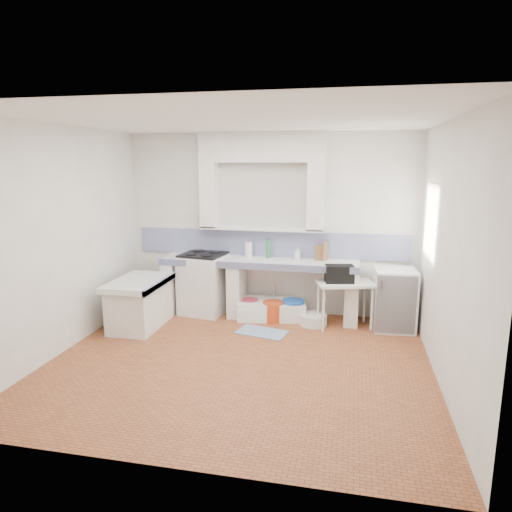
% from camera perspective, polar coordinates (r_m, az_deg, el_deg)
% --- Properties ---
extents(floor, '(4.50, 4.50, 0.00)m').
position_cam_1_polar(floor, '(5.65, -2.14, -13.05)').
color(floor, '#9F542F').
rests_on(floor, ground).
extents(ceiling, '(4.50, 4.50, 0.00)m').
position_cam_1_polar(ceiling, '(5.15, -2.38, 16.56)').
color(ceiling, white).
rests_on(ceiling, ground).
extents(wall_back, '(4.50, 0.00, 4.50)m').
position_cam_1_polar(wall_back, '(7.15, 1.65, 3.93)').
color(wall_back, white).
rests_on(wall_back, ground).
extents(wall_front, '(4.50, 0.00, 4.50)m').
position_cam_1_polar(wall_front, '(3.37, -10.57, -5.05)').
color(wall_front, white).
rests_on(wall_front, ground).
extents(wall_left, '(0.00, 4.50, 4.50)m').
position_cam_1_polar(wall_left, '(6.16, -23.02, 1.77)').
color(wall_left, white).
rests_on(wall_left, ground).
extents(wall_right, '(0.00, 4.50, 4.50)m').
position_cam_1_polar(wall_right, '(5.16, 22.75, 0.05)').
color(wall_right, white).
rests_on(wall_right, ground).
extents(alcove_mass, '(1.90, 0.25, 0.45)m').
position_cam_1_polar(alcove_mass, '(6.99, 0.69, 13.42)').
color(alcove_mass, white).
rests_on(alcove_mass, ground).
extents(window_frame, '(0.35, 0.86, 1.06)m').
position_cam_1_polar(window_frame, '(6.33, 22.47, 3.89)').
color(window_frame, '#3B2413').
rests_on(window_frame, ground).
extents(lace_valance, '(0.01, 0.84, 0.24)m').
position_cam_1_polar(lace_valance, '(6.27, 21.43, 7.40)').
color(lace_valance, white).
rests_on(lace_valance, ground).
extents(counter_slab, '(3.00, 0.60, 0.08)m').
position_cam_1_polar(counter_slab, '(6.97, 0.38, -0.77)').
color(counter_slab, white).
rests_on(counter_slab, ground).
extents(counter_lip, '(3.00, 0.04, 0.10)m').
position_cam_1_polar(counter_lip, '(6.71, -0.10, -1.27)').
color(counter_lip, navy).
rests_on(counter_lip, ground).
extents(counter_pier_left, '(0.20, 0.55, 0.82)m').
position_cam_1_polar(counter_pier_left, '(7.48, -10.22, -3.65)').
color(counter_pier_left, white).
rests_on(counter_pier_left, ground).
extents(counter_pier_mid, '(0.20, 0.55, 0.82)m').
position_cam_1_polar(counter_pier_mid, '(7.16, -2.38, -4.16)').
color(counter_pier_mid, white).
rests_on(counter_pier_mid, ground).
extents(counter_pier_right, '(0.20, 0.55, 0.82)m').
position_cam_1_polar(counter_pier_right, '(6.95, 11.79, -4.88)').
color(counter_pier_right, white).
rests_on(counter_pier_right, ground).
extents(peninsula_top, '(0.70, 1.10, 0.08)m').
position_cam_1_polar(peninsula_top, '(6.79, -14.38, -3.21)').
color(peninsula_top, white).
rests_on(peninsula_top, ground).
extents(peninsula_base, '(0.60, 1.00, 0.62)m').
position_cam_1_polar(peninsula_base, '(6.89, -14.24, -6.03)').
color(peninsula_base, white).
rests_on(peninsula_base, ground).
extents(peninsula_lip, '(0.04, 1.10, 0.10)m').
position_cam_1_polar(peninsula_lip, '(6.65, -11.83, -3.40)').
color(peninsula_lip, navy).
rests_on(peninsula_lip, ground).
extents(backsplash, '(4.27, 0.03, 0.40)m').
position_cam_1_polar(backsplash, '(7.18, 1.61, 1.55)').
color(backsplash, navy).
rests_on(backsplash, ground).
extents(stove, '(0.74, 0.72, 0.93)m').
position_cam_1_polar(stove, '(7.29, -6.50, -3.50)').
color(stove, white).
rests_on(stove, ground).
extents(sink, '(1.10, 0.72, 0.25)m').
position_cam_1_polar(sink, '(7.10, 1.95, -6.71)').
color(sink, white).
rests_on(sink, ground).
extents(side_table, '(0.89, 0.65, 0.04)m').
position_cam_1_polar(side_table, '(6.78, 10.97, -5.97)').
color(side_table, white).
rests_on(side_table, ground).
extents(fridge, '(0.60, 0.60, 0.87)m').
position_cam_1_polar(fridge, '(6.84, 16.82, -5.17)').
color(fridge, white).
rests_on(fridge, ground).
extents(bucket_red, '(0.39, 0.39, 0.28)m').
position_cam_1_polar(bucket_red, '(7.11, -0.89, -6.54)').
color(bucket_red, '#D3334E').
rests_on(bucket_red, ground).
extents(bucket_orange, '(0.32, 0.32, 0.30)m').
position_cam_1_polar(bucket_orange, '(6.95, 2.16, -6.90)').
color(bucket_orange, '#D04215').
rests_on(bucket_orange, ground).
extents(bucket_blue, '(0.38, 0.38, 0.32)m').
position_cam_1_polar(bucket_blue, '(6.99, 4.62, -6.73)').
color(bucket_blue, blue).
rests_on(bucket_blue, ground).
extents(basin_white, '(0.52, 0.52, 0.16)m').
position_cam_1_polar(basin_white, '(6.86, 7.14, -7.85)').
color(basin_white, white).
rests_on(basin_white, ground).
extents(water_bottle_a, '(0.10, 0.10, 0.29)m').
position_cam_1_polar(water_bottle_a, '(7.27, 2.01, -6.09)').
color(water_bottle_a, silver).
rests_on(water_bottle_a, ground).
extents(water_bottle_b, '(0.09, 0.09, 0.28)m').
position_cam_1_polar(water_bottle_b, '(7.26, 2.14, -6.14)').
color(water_bottle_b, silver).
rests_on(water_bottle_b, ground).
extents(black_bag, '(0.44, 0.30, 0.25)m').
position_cam_1_polar(black_bag, '(6.65, 10.34, -2.19)').
color(black_bag, black).
rests_on(black_bag, side_table).
extents(green_bottle_a, '(0.07, 0.07, 0.29)m').
position_cam_1_polar(green_bottle_a, '(7.06, 1.50, 0.91)').
color(green_bottle_a, '#2D7840').
rests_on(green_bottle_a, counter_slab).
extents(green_bottle_b, '(0.08, 0.08, 0.29)m').
position_cam_1_polar(green_bottle_b, '(7.06, 1.55, 0.91)').
color(green_bottle_b, '#2D7840').
rests_on(green_bottle_b, counter_slab).
extents(knife_block, '(0.13, 0.11, 0.22)m').
position_cam_1_polar(knife_block, '(6.97, 7.82, 0.39)').
color(knife_block, olive).
rests_on(knife_block, counter_slab).
extents(cutting_board, '(0.07, 0.21, 0.29)m').
position_cam_1_polar(cutting_board, '(6.96, 8.67, 0.64)').
color(cutting_board, olive).
rests_on(cutting_board, counter_slab).
extents(paper_towel, '(0.14, 0.14, 0.24)m').
position_cam_1_polar(paper_towel, '(7.13, -0.93, 0.80)').
color(paper_towel, white).
rests_on(paper_towel, counter_slab).
extents(soap_bottle, '(0.10, 0.10, 0.19)m').
position_cam_1_polar(soap_bottle, '(7.00, 5.17, 0.37)').
color(soap_bottle, white).
rests_on(soap_bottle, counter_slab).
extents(rug, '(0.76, 0.54, 0.01)m').
position_cam_1_polar(rug, '(6.53, 0.78, -9.46)').
color(rug, teal).
rests_on(rug, ground).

